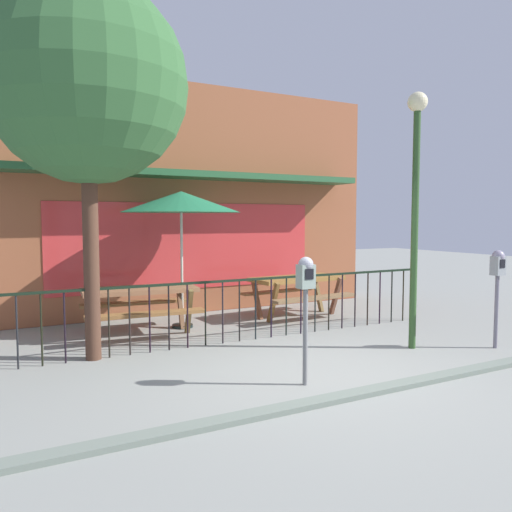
# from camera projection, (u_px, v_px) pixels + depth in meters

# --- Properties ---
(ground) EXTENTS (40.00, 40.00, 0.00)m
(ground) POSITION_uv_depth(u_px,v_px,m) (320.00, 375.00, 6.02)
(ground) COLOR gray
(pub_storefront) EXTENTS (8.35, 1.25, 4.57)m
(pub_storefront) POSITION_uv_depth(u_px,v_px,m) (186.00, 199.00, 10.03)
(pub_storefront) COLOR brown
(pub_storefront) RESTS_ON ground
(patio_fence_front) EXTENTS (7.04, 0.04, 0.97)m
(patio_fence_front) POSITION_uv_depth(u_px,v_px,m) (248.00, 298.00, 7.69)
(patio_fence_front) COLOR black
(patio_fence_front) RESTS_ON ground
(picnic_table_left) EXTENTS (1.90, 1.50, 0.79)m
(picnic_table_left) POSITION_uv_depth(u_px,v_px,m) (140.00, 298.00, 8.05)
(picnic_table_left) COLOR #936241
(picnic_table_left) RESTS_ON ground
(picnic_table_right) EXTENTS (1.89, 1.49, 0.79)m
(picnic_table_right) POSITION_uv_depth(u_px,v_px,m) (297.00, 285.00, 9.57)
(picnic_table_right) COLOR olive
(picnic_table_right) RESTS_ON ground
(patio_umbrella) EXTENTS (2.05, 2.05, 2.36)m
(patio_umbrella) POSITION_uv_depth(u_px,v_px,m) (181.00, 203.00, 8.51)
(patio_umbrella) COLOR black
(patio_umbrella) RESTS_ON ground
(parking_meter_near) EXTENTS (0.18, 0.17, 1.46)m
(parking_meter_near) POSITION_uv_depth(u_px,v_px,m) (306.00, 286.00, 5.57)
(parking_meter_near) COLOR slate
(parking_meter_near) RESTS_ON ground
(parking_meter_far) EXTENTS (0.18, 0.17, 1.43)m
(parking_meter_far) POSITION_uv_depth(u_px,v_px,m) (498.00, 273.00, 7.19)
(parking_meter_far) COLOR slate
(parking_meter_far) RESTS_ON ground
(street_tree) EXTENTS (2.61, 2.61, 4.95)m
(street_tree) POSITION_uv_depth(u_px,v_px,m) (87.00, 84.00, 6.42)
(street_tree) COLOR #4D3123
(street_tree) RESTS_ON ground
(street_lamp) EXTENTS (0.28, 0.28, 3.67)m
(street_lamp) POSITION_uv_depth(u_px,v_px,m) (416.00, 181.00, 7.09)
(street_lamp) COLOR #2F5126
(street_lamp) RESTS_ON ground
(curb_edge) EXTENTS (11.69, 0.20, 0.11)m
(curb_edge) POSITION_uv_depth(u_px,v_px,m) (362.00, 395.00, 5.31)
(curb_edge) COLOR slate
(curb_edge) RESTS_ON ground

